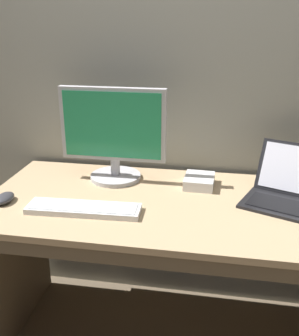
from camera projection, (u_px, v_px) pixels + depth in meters
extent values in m
cube|color=#9EA093|center=(195.00, 11.00, 1.71)|extent=(4.46, 0.04, 2.90)
cube|color=tan|center=(181.00, 205.00, 1.60)|extent=(1.60, 0.71, 0.03)
cube|color=brown|center=(13.00, 263.00, 1.86)|extent=(0.04, 0.65, 0.71)
cube|color=brown|center=(170.00, 262.00, 1.30)|extent=(1.54, 0.02, 0.05)
cube|color=black|center=(284.00, 206.00, 1.55)|extent=(0.37, 0.31, 0.01)
cube|color=black|center=(284.00, 206.00, 1.54)|extent=(0.30, 0.22, 0.00)
cube|color=black|center=(297.00, 170.00, 1.63)|extent=(0.33, 0.20, 0.20)
cube|color=silver|center=(297.00, 169.00, 1.63)|extent=(0.29, 0.18, 0.18)
cylinder|color=#B7B7BC|center=(116.00, 176.00, 1.83)|extent=(0.23, 0.23, 0.02)
cylinder|color=#B7B7BC|center=(115.00, 166.00, 1.81)|extent=(0.04, 0.04, 0.08)
cube|color=#B7B7BC|center=(113.00, 124.00, 1.72)|extent=(0.47, 0.03, 0.32)
cube|color=#23935B|center=(112.00, 125.00, 1.70)|extent=(0.43, 0.00, 0.29)
cube|color=white|center=(84.00, 209.00, 1.52)|extent=(0.44, 0.13, 0.02)
cube|color=silver|center=(83.00, 206.00, 1.52)|extent=(0.41, 0.11, 0.00)
ellipsoid|color=#38383D|center=(5.00, 198.00, 1.60)|extent=(0.07, 0.11, 0.03)
cube|color=silver|center=(199.00, 181.00, 1.74)|extent=(0.13, 0.16, 0.05)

